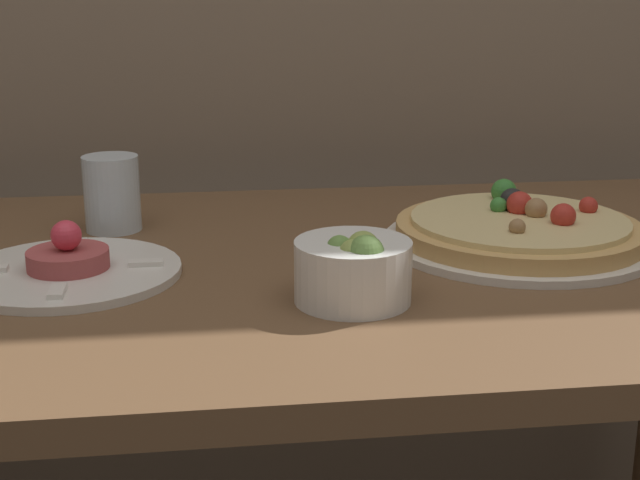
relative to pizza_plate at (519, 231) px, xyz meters
The scene contains 5 objects.
dining_table 0.29m from the pizza_plate, behind, with size 1.44×0.77×0.80m.
pizza_plate is the anchor object (origin of this frame).
tartare_plate 0.56m from the pizza_plate, behind, with size 0.26×0.26×0.07m.
small_bowl 0.31m from the pizza_plate, 143.91° to the right, with size 0.13×0.13×0.08m.
drinking_glass 0.55m from the pizza_plate, 164.74° to the left, with size 0.08×0.08×0.10m.
Camera 1 is at (-0.14, -0.65, 1.13)m, focal length 50.00 mm.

